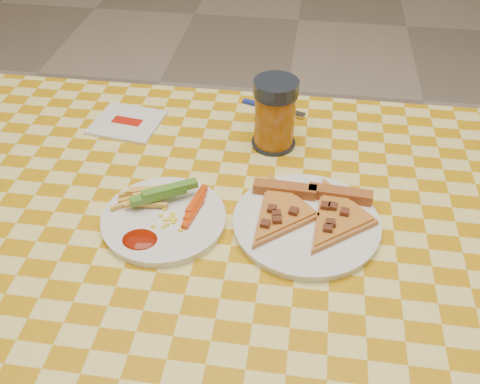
{
  "coord_description": "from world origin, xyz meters",
  "views": [
    {
      "loc": [
        0.1,
        -0.61,
        1.37
      ],
      "look_at": [
        -0.0,
        0.07,
        0.78
      ],
      "focal_mm": 40.0,
      "sensor_mm": 36.0,
      "label": 1
    }
  ],
  "objects_px": {
    "plate_left": "(164,220)",
    "drink_glass": "(275,115)",
    "table": "(235,260)",
    "plate_right": "(306,224)"
  },
  "relations": [
    {
      "from": "plate_right",
      "to": "drink_glass",
      "type": "distance_m",
      "value": 0.24
    },
    {
      "from": "plate_left",
      "to": "drink_glass",
      "type": "relative_size",
      "value": 1.45
    },
    {
      "from": "plate_left",
      "to": "plate_right",
      "type": "relative_size",
      "value": 0.85
    },
    {
      "from": "table",
      "to": "plate_right",
      "type": "xyz_separation_m",
      "value": [
        0.11,
        0.02,
        0.08
      ]
    },
    {
      "from": "plate_right",
      "to": "table",
      "type": "bearing_deg",
      "value": -168.62
    },
    {
      "from": "plate_right",
      "to": "drink_glass",
      "type": "xyz_separation_m",
      "value": [
        -0.07,
        0.22,
        0.06
      ]
    },
    {
      "from": "table",
      "to": "plate_left",
      "type": "height_order",
      "value": "plate_left"
    },
    {
      "from": "plate_right",
      "to": "drink_glass",
      "type": "height_order",
      "value": "drink_glass"
    },
    {
      "from": "drink_glass",
      "to": "plate_left",
      "type": "bearing_deg",
      "value": -122.32
    },
    {
      "from": "table",
      "to": "drink_glass",
      "type": "distance_m",
      "value": 0.29
    }
  ]
}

